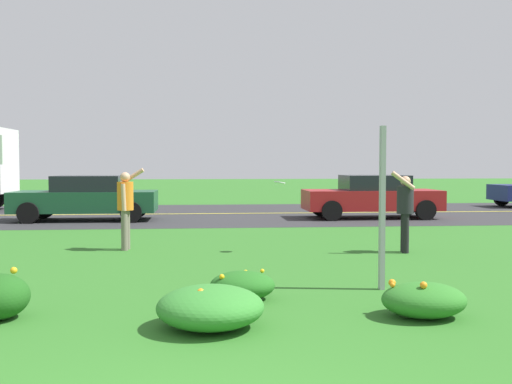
% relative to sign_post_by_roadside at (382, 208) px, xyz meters
% --- Properties ---
extents(ground_plane, '(120.00, 120.00, 0.00)m').
position_rel_sign_post_by_roadside_xyz_m(ground_plane, '(-2.78, 4.11, -1.18)').
color(ground_plane, '#2D6B23').
extents(highway_strip, '(120.00, 9.78, 0.01)m').
position_rel_sign_post_by_roadside_xyz_m(highway_strip, '(-2.78, 13.28, -1.18)').
color(highway_strip, '#2D2D30').
rests_on(highway_strip, ground).
extents(highway_center_stripe, '(120.00, 0.16, 0.00)m').
position_rel_sign_post_by_roadside_xyz_m(highway_center_stripe, '(-2.78, 13.28, -1.17)').
color(highway_center_stripe, yellow).
rests_on(highway_center_stripe, ground).
extents(daylily_clump_mid_right, '(1.01, 0.82, 0.46)m').
position_rel_sign_post_by_roadside_xyz_m(daylily_clump_mid_right, '(0.03, -1.57, -0.98)').
color(daylily_clump_mid_right, '#2D7526').
rests_on(daylily_clump_mid_right, ground).
extents(daylily_clump_near_camera, '(0.88, 0.76, 0.39)m').
position_rel_sign_post_by_roadside_xyz_m(daylily_clump_near_camera, '(-2.06, -0.46, -0.99)').
color(daylily_clump_near_camera, '#23661E').
rests_on(daylily_clump_near_camera, ground).
extents(daylily_clump_front_left, '(1.20, 1.19, 0.47)m').
position_rel_sign_post_by_roadside_xyz_m(daylily_clump_front_left, '(-2.50, -1.79, -0.95)').
color(daylily_clump_front_left, '#337F2D').
rests_on(daylily_clump_front_left, ground).
extents(sign_post_by_roadside, '(0.07, 0.10, 2.37)m').
position_rel_sign_post_by_roadside_xyz_m(sign_post_by_roadside, '(0.00, 0.00, 0.00)').
color(sign_post_by_roadside, '#93969B').
rests_on(sign_post_by_roadside, ground).
extents(person_thrower_orange_shirt, '(0.56, 0.52, 1.74)m').
position_rel_sign_post_by_roadside_xyz_m(person_thrower_orange_shirt, '(-4.21, 4.35, -0.19)').
color(person_thrower_orange_shirt, orange).
rests_on(person_thrower_orange_shirt, ground).
extents(person_catcher_dark_shirt, '(0.53, 0.51, 1.68)m').
position_rel_sign_post_by_roadside_xyz_m(person_catcher_dark_shirt, '(1.56, 3.44, -0.24)').
color(person_catcher_dark_shirt, '#232328').
rests_on(person_catcher_dark_shirt, ground).
extents(frisbee_white, '(0.24, 0.23, 0.09)m').
position_rel_sign_post_by_roadside_xyz_m(frisbee_white, '(-1.00, 3.70, 0.26)').
color(frisbee_white, white).
extents(car_red_center_left, '(4.50, 2.00, 1.45)m').
position_rel_sign_post_by_roadside_xyz_m(car_red_center_left, '(3.11, 11.08, -0.44)').
color(car_red_center_left, maroon).
rests_on(car_red_center_left, ground).
extents(car_dark_green_center_right, '(4.50, 2.00, 1.45)m').
position_rel_sign_post_by_roadside_xyz_m(car_dark_green_center_right, '(-6.32, 11.08, -0.44)').
color(car_dark_green_center_right, '#194C2D').
rests_on(car_dark_green_center_right, ground).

